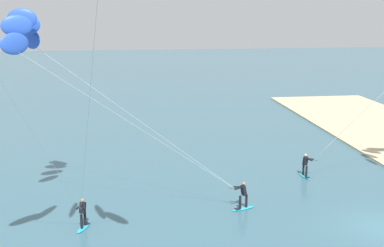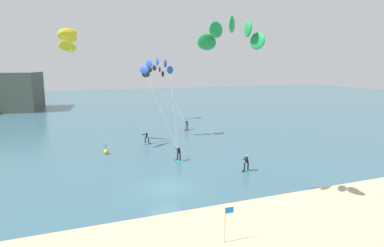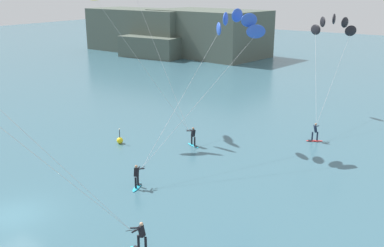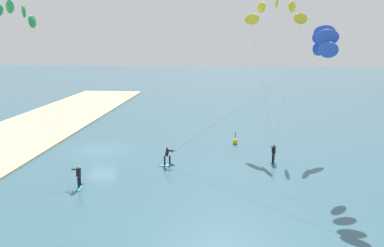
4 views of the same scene
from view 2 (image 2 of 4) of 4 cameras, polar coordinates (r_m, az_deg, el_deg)
ground_plane at (r=28.72m, az=-4.78°, el=-11.19°), size 240.00×240.00×0.00m
kitesurfer_nearshore at (r=23.01m, az=7.13°, el=13.91°), size 8.65×9.38×13.67m
kitesurfer_mid_water at (r=45.81m, az=-5.96°, el=9.48°), size 4.97×13.60×11.52m
kitesurfer_far_out at (r=42.83m, az=-20.43°, el=12.94°), size 11.08×6.67×14.78m
kitesurfer_downwind at (r=61.23m, az=-6.37°, el=8.74°), size 5.69×12.43×10.50m
marker_buoy at (r=40.29m, az=-14.80°, el=-4.74°), size 0.56×0.56×1.38m
beach_flag at (r=19.83m, az=6.19°, el=-16.05°), size 0.57×0.05×2.20m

